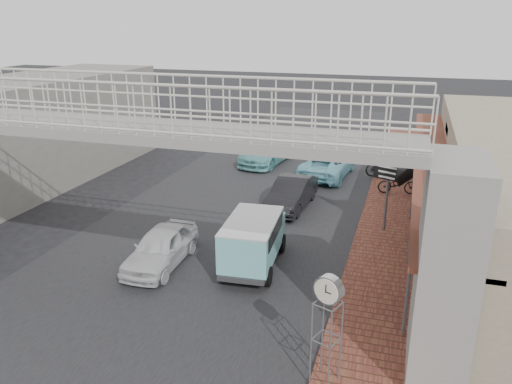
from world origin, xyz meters
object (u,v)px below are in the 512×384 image
Objects in this scene: motorcycle_far at (384,166)px; arrow_sign at (408,173)px; angkot_van at (253,236)px; white_hatchback at (161,247)px; angkot_far at (268,150)px; motorcycle_near at (398,184)px; dark_sedan at (292,193)px; street_clock at (329,295)px; angkot_curb at (328,164)px.

arrow_sign is at bearing 170.37° from motorcycle_far.
angkot_van is 11.52m from motorcycle_far.
angkot_far reaches higher than white_hatchback.
motorcycle_far is at bearing 7.95° from motorcycle_near.
dark_sedan is 2.10× the size of motorcycle_far.
motorcycle_near is at bearing 178.99° from motorcycle_far.
street_clock is at bearing -61.88° from angkot_far.
white_hatchback is 0.76× the size of angkot_far.
dark_sedan is 1.08× the size of angkot_van.
motorcycle_far is 7.53m from arrow_sign.
dark_sedan is 5.00m from angkot_curb.
dark_sedan is 11.05m from street_clock.
arrow_sign reaches higher than angkot_van.
arrow_sign is at bearing 35.28° from angkot_van.
white_hatchback is at bearing -81.44° from angkot_far.
angkot_curb is 8.04m from arrow_sign.
motorcycle_near is 5.14m from arrow_sign.
white_hatchback is 1.40× the size of street_clock.
arrow_sign reaches higher than angkot_far.
street_clock is at bearing 104.65° from angkot_curb.
angkot_far is (-2.96, 6.52, 0.05)m from dark_sedan.
white_hatchback is at bearing -110.16° from dark_sedan.
angkot_far is 1.61× the size of arrow_sign.
white_hatchback is 11.70m from motorcycle_near.
angkot_curb is 0.97× the size of angkot_far.
angkot_curb is 3.98m from angkot_far.
white_hatchback is 0.93× the size of dark_sedan.
motorcycle_far is at bearing 60.93° from dark_sedan.
motorcycle_near is (7.05, 9.33, -0.05)m from white_hatchback.
angkot_curb is at bearing 85.62° from dark_sedan.
arrow_sign is (0.38, -4.75, 1.92)m from motorcycle_near.
white_hatchback is 11.88m from angkot_curb.
motorcycle_near is (3.55, -2.02, -0.08)m from angkot_curb.
motorcycle_far is at bearing 121.23° from arrow_sign.
arrow_sign is (4.63, -1.81, 1.84)m from dark_sedan.
angkot_far is 12.52m from angkot_van.
street_clock is at bearing -35.20° from white_hatchback.
street_clock reaches higher than motorcycle_far.
dark_sedan is 7.17m from angkot_far.
angkot_van is at bearing 144.20° from motorcycle_far.
dark_sedan is 0.82× the size of angkot_far.
street_clock is at bearing -68.94° from dark_sedan.
motorcycle_near is at bearing -18.57° from angkot_far.
motorcycle_far is at bearing -2.09° from angkot_far.
street_clock is at bearing 160.54° from motorcycle_far.
dark_sedan is 6.41m from motorcycle_far.
angkot_van is 5.89m from street_clock.
arrow_sign is at bearing 125.24° from angkot_curb.
angkot_curb reaches higher than dark_sedan.
motorcycle_far is (-0.79, 2.46, 0.09)m from motorcycle_near.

